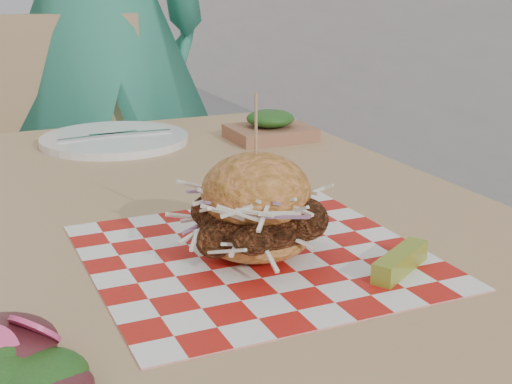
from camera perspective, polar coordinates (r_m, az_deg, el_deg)
diner at (r=2.00m, az=-12.70°, el=13.10°), size 0.69×0.46×1.84m
patio_table at (r=0.97m, az=-5.14°, el=-5.94°), size 0.80×1.20×0.75m
patio_chair at (r=1.88m, az=-13.93°, el=1.32°), size 0.49×0.50×0.95m
paper_liner at (r=0.79m, az=0.00°, el=-5.10°), size 0.36×0.36×0.00m
sandwich at (r=0.78m, az=0.00°, el=-1.61°), size 0.16×0.16×0.18m
pickle_spear at (r=0.76m, az=11.47°, el=-5.48°), size 0.09×0.07×0.02m
side_salad at (r=0.59m, az=-18.33°, el=-13.25°), size 0.14×0.14×0.05m
place_setting at (r=1.34m, az=-11.24°, el=4.16°), size 0.27×0.27×0.02m
kraft_tray at (r=1.34m, az=1.15°, el=5.18°), size 0.15×0.12×0.06m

